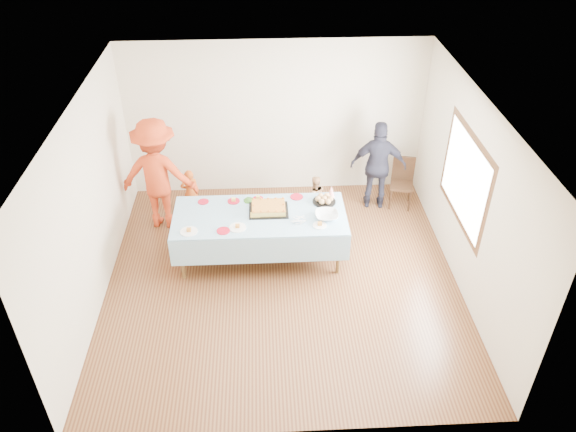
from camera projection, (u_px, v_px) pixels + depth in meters
name	position (u px, v px, depth m)	size (l,w,h in m)	color
ground	(282.00, 279.00, 8.13)	(5.00, 5.00, 0.00)	#4D2716
room_walls	(286.00, 173.00, 7.12)	(5.04, 5.04, 2.72)	beige
party_table	(260.00, 218.00, 8.13)	(2.50, 1.10, 0.78)	#51381B
birthday_cake	(269.00, 208.00, 8.15)	(0.57, 0.44, 0.10)	black
rolls_tray	(324.00, 200.00, 8.35)	(0.35, 0.35, 0.10)	black
punch_bowl	(327.00, 216.00, 8.01)	(0.34, 0.34, 0.08)	silver
party_hat	(331.00, 192.00, 8.43)	(0.11, 0.11, 0.19)	white
fork_pile	(299.00, 220.00, 7.93)	(0.24, 0.18, 0.07)	white
plate_red_far_a	(203.00, 202.00, 8.37)	(0.16, 0.16, 0.01)	red
plate_red_far_b	(234.00, 201.00, 8.38)	(0.19, 0.19, 0.01)	red
plate_red_far_c	(258.00, 199.00, 8.44)	(0.16, 0.16, 0.01)	red
plate_red_far_d	(297.00, 197.00, 8.48)	(0.19, 0.19, 0.01)	red
plate_red_near	(223.00, 231.00, 7.77)	(0.19, 0.19, 0.01)	red
plate_white_left	(189.00, 231.00, 7.76)	(0.24, 0.24, 0.01)	white
plate_white_mid	(238.00, 228.00, 7.83)	(0.24, 0.24, 0.01)	white
plate_white_right	(320.00, 225.00, 7.88)	(0.20, 0.20, 0.01)	white
dining_chair	(402.00, 179.00, 9.50)	(0.45, 0.45, 0.86)	black
toddler_left	(190.00, 192.00, 9.27)	(0.30, 0.20, 0.83)	#BE5117
toddler_mid	(250.00, 221.00, 8.62)	(0.40, 0.26, 0.81)	#356B23
toddler_right	(315.00, 197.00, 9.23)	(0.37, 0.29, 0.76)	tan
adult_left	(158.00, 174.00, 8.75)	(1.20, 0.69, 1.85)	#C03818
adult_right	(378.00, 166.00, 9.26)	(0.92, 0.38, 1.56)	#242432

